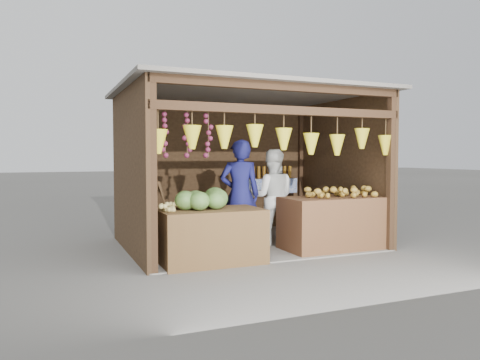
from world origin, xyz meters
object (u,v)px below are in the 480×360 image
object	(u,v)px
woman_standing	(272,197)
vendor_seated	(149,196)
man_standing	(240,195)
counter_left	(211,236)
counter_right	(335,223)

from	to	relation	value
woman_standing	vendor_seated	size ratio (longest dim) A/B	1.49
man_standing	woman_standing	size ratio (longest dim) A/B	1.09
man_standing	vendor_seated	distance (m)	1.48
counter_left	woman_standing	size ratio (longest dim) A/B	0.89
counter_right	vendor_seated	size ratio (longest dim) A/B	1.57
counter_right	vendor_seated	xyz separation A→B (m)	(-2.82, 1.16, 0.45)
counter_right	counter_left	bearing A→B (deg)	-176.69
woman_standing	man_standing	bearing A→B (deg)	35.64
man_standing	woman_standing	distance (m)	0.68
counter_right	man_standing	distance (m)	1.64
woman_standing	counter_right	bearing A→B (deg)	159.54
counter_right	man_standing	bearing A→B (deg)	157.21
counter_left	vendor_seated	distance (m)	1.51
vendor_seated	woman_standing	bearing A→B (deg)	-164.85
counter_right	vendor_seated	distance (m)	3.08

